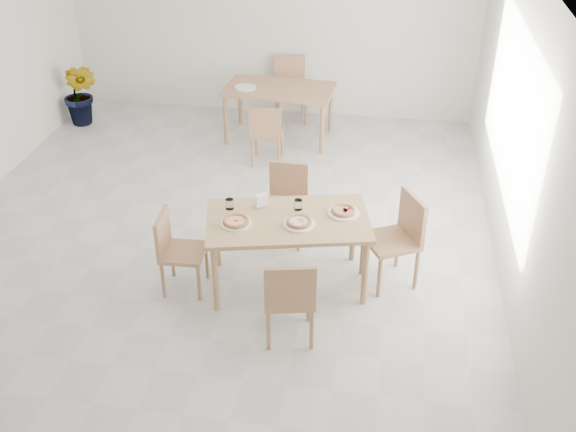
# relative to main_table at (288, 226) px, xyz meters

# --- Properties ---
(room) EXTENTS (7.28, 7.00, 7.00)m
(room) POSITION_rel_main_table_xyz_m (2.05, 1.12, 0.83)
(room) COLOR beige
(room) RESTS_ON ground
(main_table) EXTENTS (1.68, 1.18, 0.75)m
(main_table) POSITION_rel_main_table_xyz_m (0.00, 0.00, 0.00)
(main_table) COLOR #A67F55
(main_table) RESTS_ON ground
(chair_south) EXTENTS (0.51, 0.51, 0.87)m
(chair_south) POSITION_rel_main_table_xyz_m (0.14, -0.83, -0.16)
(chair_south) COLOR tan
(chair_south) RESTS_ON ground
(chair_north) EXTENTS (0.44, 0.44, 0.85)m
(chair_north) POSITION_rel_main_table_xyz_m (-0.15, 0.85, -0.18)
(chair_north) COLOR tan
(chair_north) RESTS_ON ground
(chair_west) EXTENTS (0.42, 0.42, 0.82)m
(chair_west) POSITION_rel_main_table_xyz_m (-1.05, -0.23, -0.19)
(chair_west) COLOR tan
(chair_west) RESTS_ON ground
(chair_east) EXTENTS (0.62, 0.62, 0.93)m
(chair_east) POSITION_rel_main_table_xyz_m (1.05, 0.24, -0.13)
(chair_east) COLOR tan
(chair_east) RESTS_ON ground
(plate_margherita) EXTENTS (0.29, 0.29, 0.02)m
(plate_margherita) POSITION_rel_main_table_xyz_m (-0.46, -0.16, 0.09)
(plate_margherita) COLOR white
(plate_margherita) RESTS_ON main_table
(plate_mushroom) EXTENTS (0.30, 0.30, 0.02)m
(plate_mushroom) POSITION_rel_main_table_xyz_m (0.12, -0.08, 0.09)
(plate_mushroom) COLOR white
(plate_mushroom) RESTS_ON main_table
(plate_pepperoni) EXTENTS (0.30, 0.30, 0.02)m
(plate_pepperoni) POSITION_rel_main_table_xyz_m (0.50, 0.18, 0.09)
(plate_pepperoni) COLOR white
(plate_pepperoni) RESTS_ON main_table
(pizza_margherita) EXTENTS (0.28, 0.28, 0.03)m
(pizza_margherita) POSITION_rel_main_table_xyz_m (-0.46, -0.16, 0.11)
(pizza_margherita) COLOR tan
(pizza_margherita) RESTS_ON plate_margherita
(pizza_mushroom) EXTENTS (0.29, 0.29, 0.03)m
(pizza_mushroom) POSITION_rel_main_table_xyz_m (0.12, -0.08, 0.11)
(pizza_mushroom) COLOR tan
(pizza_mushroom) RESTS_ON plate_mushroom
(pizza_pepperoni) EXTENTS (0.29, 0.29, 0.03)m
(pizza_pepperoni) POSITION_rel_main_table_xyz_m (0.50, 0.18, 0.11)
(pizza_pepperoni) COLOR tan
(pizza_pepperoni) RESTS_ON plate_pepperoni
(tumbler_a) EXTENTS (0.08, 0.08, 0.10)m
(tumbler_a) POSITION_rel_main_table_xyz_m (0.07, 0.19, 0.13)
(tumbler_a) COLOR white
(tumbler_a) RESTS_ON main_table
(tumbler_b) EXTENTS (0.08, 0.08, 0.10)m
(tumbler_b) POSITION_rel_main_table_xyz_m (-0.58, 0.10, 0.13)
(tumbler_b) COLOR white
(tumbler_b) RESTS_ON main_table
(napkin_holder) EXTENTS (0.13, 0.12, 0.14)m
(napkin_holder) POSITION_rel_main_table_xyz_m (-0.29, 0.18, 0.15)
(napkin_holder) COLOR silver
(napkin_holder) RESTS_ON main_table
(fork_a) EXTENTS (0.02, 0.18, 0.01)m
(fork_a) POSITION_rel_main_table_xyz_m (-0.17, 0.08, 0.08)
(fork_a) COLOR silver
(fork_a) RESTS_ON main_table
(fork_b) EXTENTS (0.02, 0.19, 0.01)m
(fork_b) POSITION_rel_main_table_xyz_m (-0.30, 0.26, 0.08)
(fork_b) COLOR silver
(fork_b) RESTS_ON main_table
(second_table) EXTENTS (1.54, 0.95, 0.75)m
(second_table) POSITION_rel_main_table_xyz_m (-0.65, 3.35, -0.00)
(second_table) COLOR tan
(second_table) RESTS_ON ground
(chair_back_s) EXTENTS (0.43, 0.43, 0.83)m
(chair_back_s) POSITION_rel_main_table_xyz_m (-0.68, 2.51, -0.19)
(chair_back_s) COLOR tan
(chair_back_s) RESTS_ON ground
(chair_back_n) EXTENTS (0.56, 0.56, 0.93)m
(chair_back_n) POSITION_rel_main_table_xyz_m (-0.60, 4.07, -0.13)
(chair_back_n) COLOR tan
(chair_back_n) RESTS_ON ground
(plate_empty) EXTENTS (0.29, 0.29, 0.02)m
(plate_empty) POSITION_rel_main_table_xyz_m (-1.10, 3.27, 0.09)
(plate_empty) COLOR white
(plate_empty) RESTS_ON second_table
(potted_plant) EXTENTS (0.57, 0.49, 0.94)m
(potted_plant) POSITION_rel_main_table_xyz_m (-3.58, 3.39, -0.20)
(potted_plant) COLOR #30641E
(potted_plant) RESTS_ON ground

